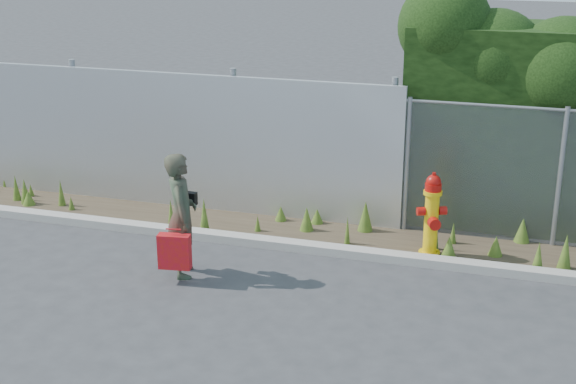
{
  "coord_description": "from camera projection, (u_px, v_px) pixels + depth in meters",
  "views": [
    {
      "loc": [
        2.64,
        -8.32,
        4.49
      ],
      "look_at": [
        -0.3,
        1.4,
        1.0
      ],
      "focal_mm": 50.0,
      "sensor_mm": 36.0,
      "label": 1
    }
  ],
  "objects": [
    {
      "name": "woman",
      "position": [
        181.0,
        215.0,
        10.39
      ],
      "size": [
        0.61,
        0.72,
        1.67
      ],
      "primitive_type": "imported",
      "rotation": [
        0.0,
        0.0,
        1.97
      ],
      "color": "#0E5D3C",
      "rests_on": "ground"
    },
    {
      "name": "corrugated_fence",
      "position": [
        143.0,
        138.0,
        12.97
      ],
      "size": [
        8.5,
        0.21,
        2.3
      ],
      "color": "silver",
      "rests_on": "ground"
    },
    {
      "name": "weed_strip",
      "position": [
        324.0,
        228.0,
        11.89
      ],
      "size": [
        16.0,
        1.31,
        0.53
      ],
      "color": "#3F3224",
      "rests_on": "ground"
    },
    {
      "name": "fire_hydrant",
      "position": [
        431.0,
        216.0,
        11.03
      ],
      "size": [
        0.41,
        0.37,
        1.22
      ],
      "rotation": [
        0.0,
        0.0,
        0.39
      ],
      "color": "yellow",
      "rests_on": "ground"
    },
    {
      "name": "ground",
      "position": [
        278.0,
        308.0,
        9.72
      ],
      "size": [
        80.0,
        80.0,
        0.0
      ],
      "primitive_type": "plane",
      "color": "#353537",
      "rests_on": "ground"
    },
    {
      "name": "black_shoulder_bag",
      "position": [
        188.0,
        198.0,
        10.51
      ],
      "size": [
        0.23,
        0.1,
        0.17
      ],
      "rotation": [
        0.0,
        0.0,
        -0.07
      ],
      "color": "black"
    },
    {
      "name": "curb",
      "position": [
        316.0,
        248.0,
        11.33
      ],
      "size": [
        16.0,
        0.22,
        0.12
      ],
      "primitive_type": "cube",
      "color": "#A49D94",
      "rests_on": "ground"
    },
    {
      "name": "red_tote_bag",
      "position": [
        175.0,
        251.0,
        10.25
      ],
      "size": [
        0.42,
        0.15,
        0.55
      ],
      "rotation": [
        0.0,
        0.0,
        0.15
      ],
      "color": "red"
    }
  ]
}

